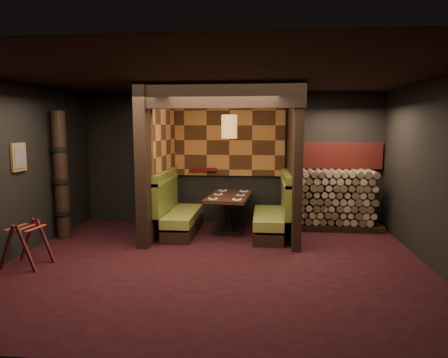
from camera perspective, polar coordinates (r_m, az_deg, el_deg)
floor at (r=6.37m, az=-1.20°, el=-11.92°), size 6.50×5.50×0.02m
ceiling at (r=6.06m, az=-1.28°, el=14.61°), size 6.50×5.50×0.02m
wall_back at (r=8.79m, az=0.96°, el=3.00°), size 6.50×0.02×2.85m
wall_front at (r=3.36m, az=-6.99°, el=-4.22°), size 6.50×0.02×2.85m
wall_left at (r=7.21m, az=-27.89°, el=1.18°), size 0.02×5.50×2.85m
wall_right at (r=6.52m, az=28.53°, el=0.56°), size 0.02×5.50×2.85m
partition_left at (r=7.93m, az=-9.50°, el=2.42°), size 0.20×2.20×2.85m
partition_right at (r=7.72m, az=9.96°, el=2.28°), size 0.15×2.10×2.85m
header_beam at (r=6.73m, az=-0.74°, el=11.92°), size 2.85×0.18×0.44m
tapa_back_panel at (r=8.72m, az=0.77°, el=5.57°), size 2.40×0.06×1.55m
tapa_side_panel at (r=8.04m, az=-8.41°, el=5.55°), size 0.04×1.85×1.45m
lacquer_shelf at (r=8.77m, az=-3.02°, el=1.38°), size 0.60×0.12×0.07m
booth_bench_left at (r=7.99m, az=-6.65°, el=-4.93°), size 0.68×1.60×1.14m
booth_bench_right at (r=7.81m, az=7.11°, el=-5.22°), size 0.68×1.60×1.14m
dining_table at (r=7.98m, az=0.77°, el=-3.94°), size 0.90×1.51×0.76m
place_settings at (r=7.94m, az=0.77°, el=-2.20°), size 0.71×1.21×0.03m
pendant_lamp at (r=7.78m, az=0.75°, el=7.50°), size 0.30×0.30×0.96m
framed_picture at (r=7.26m, az=-27.26°, el=2.80°), size 0.05×0.36×0.46m
luggage_rack at (r=6.83m, az=-26.36°, el=-8.11°), size 0.72×0.55×0.73m
totem_column at (r=8.07m, az=-22.24°, el=0.35°), size 0.31×0.31×2.40m
firewood_stack at (r=8.59m, az=16.09°, el=-2.86°), size 1.73×0.70×1.22m
mosaic_header at (r=8.81m, az=15.92°, el=3.24°), size 1.83×0.10×0.56m
bay_front_post at (r=7.99m, az=10.47°, el=2.44°), size 0.08×0.08×2.85m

